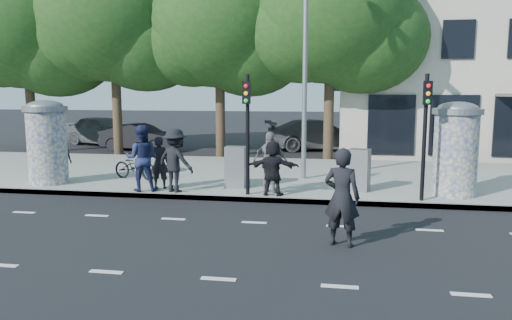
% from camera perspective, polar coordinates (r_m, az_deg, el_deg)
% --- Properties ---
extents(ground, '(120.00, 120.00, 0.00)m').
position_cam_1_polar(ground, '(10.62, -1.47, -9.14)').
color(ground, black).
rests_on(ground, ground).
extents(sidewalk, '(40.00, 8.00, 0.15)m').
position_cam_1_polar(sidewalk, '(17.83, 3.05, -1.81)').
color(sidewalk, gray).
rests_on(sidewalk, ground).
extents(curb, '(40.00, 0.10, 0.16)m').
position_cam_1_polar(curb, '(13.98, 1.26, -4.58)').
color(curb, slate).
rests_on(curb, ground).
extents(lane_dash_near, '(32.00, 0.12, 0.01)m').
position_cam_1_polar(lane_dash_near, '(8.59, -4.30, -13.41)').
color(lane_dash_near, silver).
rests_on(lane_dash_near, ground).
extents(lane_dash_far, '(32.00, 0.12, 0.01)m').
position_cam_1_polar(lane_dash_far, '(11.94, -0.20, -7.16)').
color(lane_dash_far, silver).
rests_on(lane_dash_far, ground).
extents(ad_column_left, '(1.36, 1.36, 2.65)m').
position_cam_1_polar(ad_column_left, '(17.16, -22.79, 2.10)').
color(ad_column_left, beige).
rests_on(ad_column_left, sidewalk).
extents(ad_column_right, '(1.36, 1.36, 2.65)m').
position_cam_1_polar(ad_column_right, '(15.11, 21.86, 1.41)').
color(ad_column_right, beige).
rests_on(ad_column_right, sidewalk).
extents(traffic_pole_near, '(0.22, 0.31, 3.40)m').
position_cam_1_polar(traffic_pole_near, '(14.01, -1.01, 4.36)').
color(traffic_pole_near, black).
rests_on(traffic_pole_near, sidewalk).
extents(traffic_pole_far, '(0.22, 0.31, 3.40)m').
position_cam_1_polar(traffic_pole_far, '(13.97, 18.80, 3.92)').
color(traffic_pole_far, black).
rests_on(traffic_pole_far, sidewalk).
extents(street_lamp, '(0.25, 0.93, 8.00)m').
position_cam_1_polar(street_lamp, '(16.71, 5.65, 13.74)').
color(street_lamp, slate).
rests_on(street_lamp, sidewalk).
extents(tree_far_left, '(7.20, 7.20, 9.26)m').
position_cam_1_polar(tree_far_left, '(27.13, -24.85, 13.84)').
color(tree_far_left, '#38281C').
rests_on(tree_far_left, ground).
extents(tree_mid_left, '(7.20, 7.20, 9.57)m').
position_cam_1_polar(tree_mid_left, '(24.98, -15.98, 15.54)').
color(tree_mid_left, '#38281C').
rests_on(tree_mid_left, ground).
extents(tree_near_left, '(6.80, 6.80, 8.97)m').
position_cam_1_polar(tree_near_left, '(23.47, -4.21, 15.25)').
color(tree_near_left, '#38281C').
rests_on(tree_near_left, ground).
extents(tree_center, '(7.00, 7.00, 9.30)m').
position_cam_1_polar(tree_center, '(22.48, 8.54, 16.13)').
color(tree_center, '#38281C').
rests_on(tree_center, ground).
extents(ped_a, '(1.04, 0.89, 1.81)m').
position_cam_1_polar(ped_a, '(17.40, -21.83, 0.63)').
color(ped_a, black).
rests_on(ped_a, sidewalk).
extents(ped_b, '(0.61, 0.43, 1.59)m').
position_cam_1_polar(ped_b, '(15.35, -11.00, -0.28)').
color(ped_b, black).
rests_on(ped_b, sidewalk).
extents(ped_c, '(1.10, 0.94, 1.96)m').
position_cam_1_polar(ped_c, '(15.07, -12.94, 0.21)').
color(ped_c, '#1F254D').
rests_on(ped_c, sidewalk).
extents(ped_d, '(1.37, 1.07, 1.86)m').
position_cam_1_polar(ped_d, '(14.74, -9.24, -0.04)').
color(ped_d, black).
rests_on(ped_d, sidewalk).
extents(ped_e, '(1.12, 0.74, 1.78)m').
position_cam_1_polar(ped_e, '(14.48, 1.66, -0.26)').
color(ped_e, gray).
rests_on(ped_e, sidewalk).
extents(ped_f, '(1.49, 0.63, 1.57)m').
position_cam_1_polar(ped_f, '(14.10, 1.94, -0.91)').
color(ped_f, black).
rests_on(ped_f, sidewalk).
extents(man_road, '(0.83, 0.65, 2.00)m').
position_cam_1_polar(man_road, '(10.17, 9.79, -4.21)').
color(man_road, black).
rests_on(man_road, ground).
extents(bicycle, '(1.06, 1.80, 0.89)m').
position_cam_1_polar(bicycle, '(17.09, -13.62, -0.69)').
color(bicycle, black).
rests_on(bicycle, sidewalk).
extents(cabinet_left, '(0.62, 0.46, 1.26)m').
position_cam_1_polar(cabinet_left, '(15.25, -2.38, -0.81)').
color(cabinet_left, gray).
rests_on(cabinet_left, sidewalk).
extents(cabinet_right, '(0.70, 0.59, 1.24)m').
position_cam_1_polar(cabinet_right, '(15.07, 11.70, -1.12)').
color(cabinet_right, slate).
rests_on(cabinet_right, sidewalk).
extents(car_left, '(3.65, 5.26, 1.66)m').
position_cam_1_polar(car_left, '(29.43, -17.03, 3.26)').
color(car_left, '#575A5E').
rests_on(car_left, ground).
extents(car_mid, '(2.01, 4.32, 1.37)m').
position_cam_1_polar(car_mid, '(26.29, -13.06, 2.55)').
color(car_mid, black).
rests_on(car_mid, ground).
extents(car_right, '(3.63, 5.82, 1.57)m').
position_cam_1_polar(car_right, '(26.09, 7.15, 2.88)').
color(car_right, '#53555A').
rests_on(car_right, ground).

